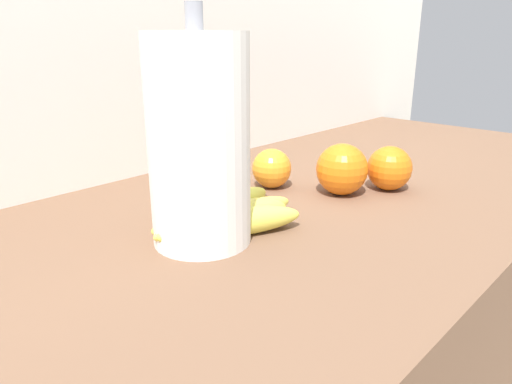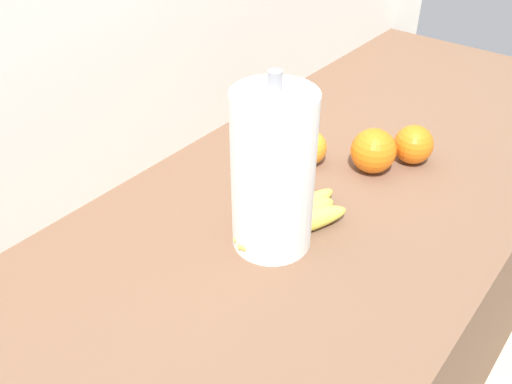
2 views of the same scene
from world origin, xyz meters
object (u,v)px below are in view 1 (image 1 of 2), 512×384
at_px(banana_bunch, 218,216).
at_px(orange_back_right, 389,168).
at_px(paper_towel_roll, 199,143).
at_px(orange_center, 342,169).
at_px(orange_front, 272,168).

bearing_deg(banana_bunch, orange_back_right, -14.18).
bearing_deg(orange_back_right, paper_towel_roll, 168.81).
xyz_separation_m(banana_bunch, orange_center, (0.24, -0.03, 0.02)).
bearing_deg(orange_center, paper_towel_roll, 174.93).
relative_size(banana_bunch, orange_back_right, 3.00).
relative_size(orange_back_right, orange_center, 0.89).
distance_m(orange_back_right, orange_front, 0.19).
bearing_deg(banana_bunch, orange_center, -8.20).
height_order(orange_front, paper_towel_roll, paper_towel_roll).
bearing_deg(orange_front, orange_back_right, -50.16).
distance_m(banana_bunch, orange_center, 0.24).
height_order(banana_bunch, orange_center, orange_center).
xyz_separation_m(orange_back_right, orange_center, (-0.07, 0.04, 0.00)).
distance_m(orange_front, paper_towel_roll, 0.25).
xyz_separation_m(banana_bunch, paper_towel_roll, (-0.04, -0.01, 0.11)).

